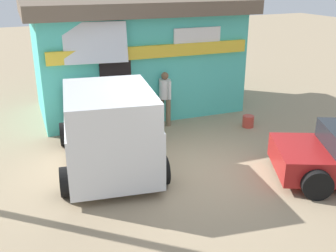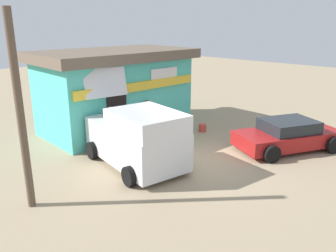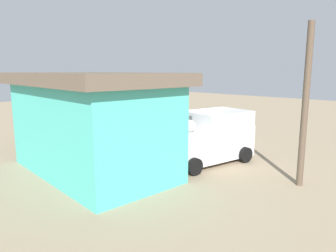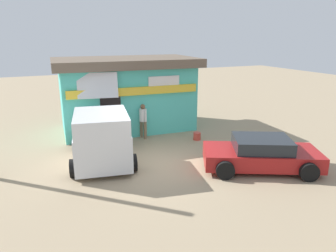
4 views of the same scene
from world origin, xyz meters
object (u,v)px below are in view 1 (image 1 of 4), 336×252
at_px(vendor_standing, 165,95).
at_px(customer_bending, 116,103).
at_px(storefront_bar, 136,54).
at_px(unloaded_banana_pile, 99,116).
at_px(paint_bucket, 248,121).
at_px(delivery_van, 107,125).

height_order(vendor_standing, customer_bending, vendor_standing).
bearing_deg(storefront_bar, customer_bending, -124.11).
bearing_deg(customer_bending, unloaded_banana_pile, 105.66).
height_order(storefront_bar, customer_bending, storefront_bar).
xyz_separation_m(storefront_bar, paint_bucket, (2.35, -3.14, -1.66)).
distance_m(vendor_standing, paint_bucket, 2.61).
distance_m(delivery_van, paint_bucket, 4.63).
relative_size(delivery_van, vendor_standing, 2.74).
relative_size(delivery_van, paint_bucket, 12.80).
bearing_deg(storefront_bar, vendor_standing, -84.41).
bearing_deg(delivery_van, customer_bending, 66.73).
xyz_separation_m(vendor_standing, paint_bucket, (2.16, -1.25, -0.76)).
bearing_deg(vendor_standing, storefront_bar, 95.59).
relative_size(storefront_bar, delivery_van, 1.61).
distance_m(customer_bending, unloaded_banana_pile, 1.23).
distance_m(vendor_standing, unloaded_banana_pile, 2.14).
bearing_deg(delivery_van, paint_bucket, 8.93).
xyz_separation_m(storefront_bar, customer_bending, (-1.35, -2.00, -0.92)).
height_order(customer_bending, unloaded_banana_pile, customer_bending).
distance_m(vendor_standing, customer_bending, 1.54).
height_order(delivery_van, unloaded_banana_pile, delivery_van).
height_order(delivery_van, customer_bending, delivery_van).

